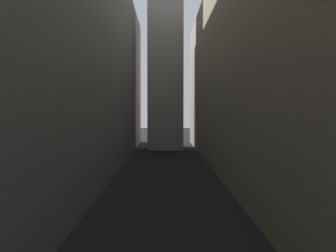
# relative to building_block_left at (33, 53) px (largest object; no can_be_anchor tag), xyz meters

# --- Properties ---
(ground_plane) EXTENTS (264.00, 264.00, 0.00)m
(ground_plane) POSITION_rel_building_block_left_xyz_m (13.16, -2.00, -12.72)
(ground_plane) COLOR black
(building_block_left) EXTENTS (15.33, 108.00, 25.45)m
(building_block_left) POSITION_rel_building_block_left_xyz_m (0.00, 0.00, 0.00)
(building_block_left) COLOR slate
(building_block_left) RESTS_ON ground
(building_block_right) EXTENTS (12.83, 108.00, 23.60)m
(building_block_right) POSITION_rel_building_block_left_xyz_m (25.08, 0.00, -0.92)
(building_block_right) COLOR gray
(building_block_right) RESTS_ON ground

